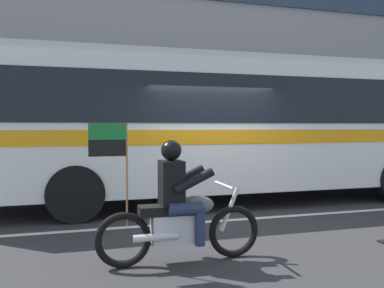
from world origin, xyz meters
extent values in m
plane|color=#2B2B2D|center=(0.00, 0.00, 0.00)|extent=(60.00, 60.00, 0.00)
cube|color=gray|center=(0.00, 5.10, 0.07)|extent=(28.00, 3.80, 0.15)
cube|color=silver|center=(0.00, -0.60, 0.00)|extent=(26.60, 0.14, 0.01)
cube|color=gray|center=(0.00, 7.40, 5.14)|extent=(28.00, 0.80, 10.29)
cube|color=#233347|center=(0.00, 6.96, 3.60)|extent=(25.76, 0.10, 1.40)
cube|color=white|center=(1.14, 1.20, 1.73)|extent=(12.04, 2.56, 2.70)
cube|color=black|center=(1.14, 1.20, 2.28)|extent=(11.08, 2.60, 0.96)
cube|color=orange|center=(1.14, 1.20, 1.53)|extent=(11.80, 2.59, 0.28)
cube|color=silver|center=(1.14, 1.20, 3.14)|extent=(11.80, 2.43, 0.16)
cylinder|color=black|center=(-2.59, 0.02, 0.52)|extent=(1.04, 0.30, 1.04)
torus|color=black|center=(-0.56, -2.52, 0.34)|extent=(0.69, 0.09, 0.69)
torus|color=black|center=(-2.01, -2.52, 0.34)|extent=(0.69, 0.09, 0.69)
cube|color=silver|center=(-1.34, -2.52, 0.44)|extent=(0.64, 0.28, 0.36)
ellipsoid|color=#59565B|center=(-1.09, -2.52, 0.72)|extent=(0.48, 0.28, 0.24)
cube|color=black|center=(-1.54, -2.52, 0.69)|extent=(0.56, 0.26, 0.12)
cylinder|color=silver|center=(-0.62, -2.52, 0.65)|extent=(0.28, 0.06, 0.58)
cylinder|color=silver|center=(-0.70, -2.52, 0.96)|extent=(0.04, 0.64, 0.04)
cylinder|color=silver|center=(-1.64, -2.68, 0.39)|extent=(0.55, 0.09, 0.09)
cube|color=black|center=(-1.41, -2.52, 1.02)|extent=(0.28, 0.36, 0.56)
sphere|color=black|center=(-1.41, -2.52, 1.44)|extent=(0.26, 0.26, 0.26)
cylinder|color=#232D4C|center=(-1.27, -2.34, 0.72)|extent=(0.42, 0.15, 0.15)
cylinder|color=#232D4C|center=(-1.09, -2.34, 0.48)|extent=(0.13, 0.13, 0.46)
cylinder|color=#232D4C|center=(-1.27, -2.70, 0.72)|extent=(0.42, 0.15, 0.15)
cylinder|color=#232D4C|center=(-1.09, -2.70, 0.48)|extent=(0.13, 0.13, 0.46)
cylinder|color=black|center=(-1.17, -2.32, 1.06)|extent=(0.52, 0.11, 0.32)
cylinder|color=black|center=(-1.17, -2.72, 1.06)|extent=(0.52, 0.11, 0.32)
cylinder|color=olive|center=(-1.96, -2.52, 1.15)|extent=(0.02, 0.02, 1.25)
cube|color=#197233|center=(-2.19, -2.52, 1.68)|extent=(0.44, 0.02, 0.20)
cube|color=black|center=(-2.19, -2.52, 1.47)|extent=(0.44, 0.02, 0.20)
cylinder|color=red|center=(2.84, 4.13, 0.44)|extent=(0.22, 0.22, 0.58)
sphere|color=red|center=(2.84, 4.13, 0.80)|extent=(0.20, 0.20, 0.20)
cylinder|color=red|center=(2.84, 3.99, 0.47)|extent=(0.09, 0.10, 0.09)
camera|label=1|loc=(-2.50, -7.30, 1.74)|focal=36.77mm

